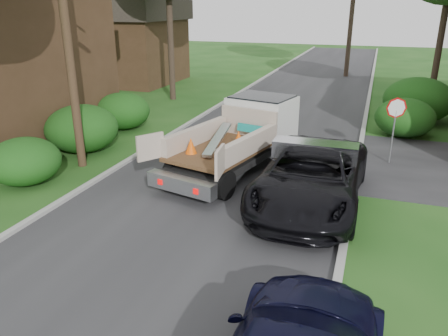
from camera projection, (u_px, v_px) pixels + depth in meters
ground at (151, 264)px, 10.00m from camera, size 120.00×120.00×0.00m
road at (261, 142)px, 18.84m from camera, size 8.00×90.00×0.02m
curb_left at (175, 132)px, 20.08m from camera, size 0.20×90.00×0.12m
curb_right at (360, 150)px, 17.57m from camera, size 0.20×90.00×0.12m
stop_sign at (395, 117)px, 15.74m from camera, size 0.71×0.32×2.48m
utility_pole at (65, 18)px, 14.26m from camera, size 2.42×1.25×10.00m
house_left_far at (127, 40)px, 32.51m from camera, size 7.56×7.56×6.00m
hedge_left_a at (24, 161)px, 14.28m from camera, size 2.34×2.34×1.53m
hedge_left_b at (82, 128)px, 17.41m from camera, size 2.86×2.86×1.87m
hedge_left_c at (122, 111)px, 20.62m from camera, size 2.60×2.60×1.70m
hedge_right_a at (405, 118)px, 19.42m from camera, size 2.60×2.60×1.70m
hedge_right_b at (418, 100)px, 21.77m from camera, size 3.38×3.38×2.21m
flatbed_truck at (246, 131)px, 15.77m from camera, size 3.97×6.67×2.37m
black_pickup at (311, 176)px, 12.78m from camera, size 3.00×6.32×1.74m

